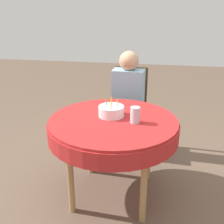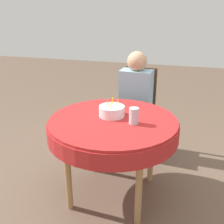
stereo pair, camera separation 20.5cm
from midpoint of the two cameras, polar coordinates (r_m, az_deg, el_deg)
ground_plane at (r=2.41m, az=2.74°, el=-17.22°), size 12.00×12.00×0.00m
dining_table at (r=2.08m, az=3.03°, el=-3.76°), size 1.03×1.03×0.70m
chair at (r=2.91m, az=7.50°, el=0.95°), size 0.41×0.41×0.92m
person at (r=2.76m, az=7.22°, el=3.78°), size 0.34×0.31×1.12m
birthday_cake at (r=2.09m, az=2.77°, el=0.15°), size 0.20×0.20×0.14m
drinking_glass at (r=1.96m, az=7.78°, el=-0.90°), size 0.07×0.07×0.12m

